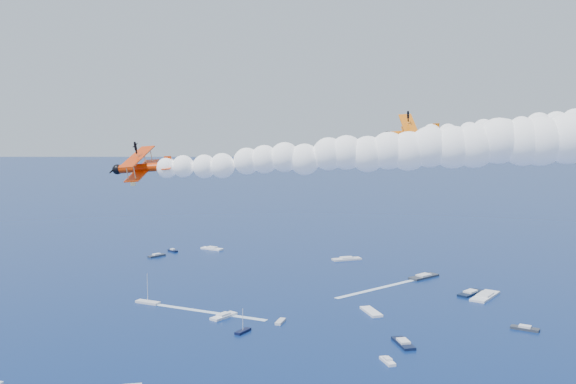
% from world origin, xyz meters
% --- Properties ---
extents(biplane_lead, '(11.21, 12.92, 8.90)m').
position_xyz_m(biplane_lead, '(24.89, 34.06, 55.63)').
color(biplane_lead, '#E06104').
extents(biplane_trail, '(10.40, 12.13, 8.22)m').
position_xyz_m(biplane_trail, '(-4.49, 6.74, 51.56)').
color(biplane_trail, red).
extents(smoke_trail_trail, '(56.86, 31.51, 10.30)m').
position_xyz_m(smoke_trail_trail, '(22.32, 13.71, 53.65)').
color(smoke_trail_trail, white).
extents(spectator_boats, '(234.78, 170.79, 0.70)m').
position_xyz_m(spectator_boats, '(-0.61, 117.19, 0.35)').
color(spectator_boats, silver).
rests_on(spectator_boats, ground).
extents(boat_wakes, '(67.81, 65.09, 0.04)m').
position_xyz_m(boat_wakes, '(-30.26, 127.86, 0.03)').
color(boat_wakes, white).
rests_on(boat_wakes, ground).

